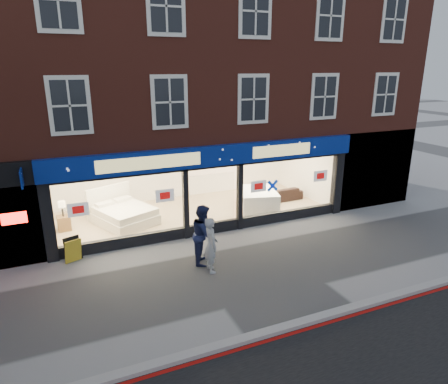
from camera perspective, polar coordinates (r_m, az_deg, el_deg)
ground at (r=12.37m, az=3.93°, el=-10.97°), size 120.00×120.00×0.00m
kerb_line at (r=10.14m, az=12.38°, el=-18.42°), size 60.00×0.10×0.01m
kerb_stone at (r=10.24m, az=11.73°, el=-17.61°), size 60.00×0.25×0.12m
showroom_floor at (r=16.76m, az=-4.30°, el=-2.92°), size 11.00×4.50×0.10m
building at (r=17.32m, az=-6.85°, el=20.00°), size 19.00×8.26×10.30m
display_bed at (r=15.91m, az=-14.22°, el=-3.01°), size 2.58×2.79×1.28m
bedside_table at (r=15.88m, az=-21.88°, el=-4.13°), size 0.48×0.48×0.55m
mattress_stack at (r=17.10m, az=4.75°, el=-0.97°), size 2.00×2.28×0.76m
sofa at (r=18.19m, az=8.10°, el=-0.27°), size 1.97×0.84×0.57m
a_board at (r=13.49m, az=-20.76°, el=-7.72°), size 0.60×0.49×0.80m
pedestrian_grey at (r=11.89m, az=-1.87°, el=-7.54°), size 0.48×0.67×1.71m
pedestrian_blue at (r=12.39m, az=-2.92°, el=-6.04°), size 1.03×1.13×1.89m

